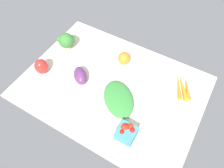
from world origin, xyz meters
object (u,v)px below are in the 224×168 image
Objects in this scene: leafy_greens_clump at (119,99)px; broccoli_head at (66,40)px; heirloom_tomato_orange at (124,58)px; eggplant at (80,76)px; bell_pepper_red at (41,66)px; carrot_bunch at (183,87)px; berry_basket at (126,132)px.

leafy_greens_clump is 2.05× the size of broccoli_head.
leafy_greens_clump is at bearing -20.73° from broccoli_head.
broccoli_head reaches higher than heirloom_tomato_orange.
bell_pepper_red is (-23.51, -6.92, 1.31)cm from eggplant.
leafy_greens_clump is 1.42× the size of carrot_bunch.
broccoli_head is 28.41cm from eggplant.
bell_pepper_red reaches higher than eggplant.
eggplant is 1.27× the size of bell_pepper_red.
leafy_greens_clump is 3.17× the size of heirloom_tomato_orange.
heirloom_tomato_orange is at bearing -78.80° from eggplant.
berry_basket is at bearing -59.95° from heirloom_tomato_orange.
broccoli_head is 0.70× the size of carrot_bunch.
carrot_bunch is 84.82cm from bell_pepper_red.
carrot_bunch is (39.36, -0.29, -2.59)cm from heirloom_tomato_orange.
berry_basket is 0.53× the size of carrot_bunch.
carrot_bunch is at bearing 42.97° from leafy_greens_clump.
bell_pepper_red is (-1.03, -23.96, -2.09)cm from broccoli_head.
berry_basket is at bearing -9.37° from bell_pepper_red.
broccoli_head reaches higher than leafy_greens_clump.
eggplant is 43.90cm from berry_basket.
broccoli_head is 1.31× the size of berry_basket.
heirloom_tomato_orange is (15.78, 24.91, 0.23)cm from eggplant.
leafy_greens_clump is 50.80cm from bell_pepper_red.
broccoli_head is 1.22× the size of bell_pepper_red.
bell_pepper_red is (-39.29, -31.83, 1.08)cm from heirloom_tomato_orange.
leafy_greens_clump is 38.56cm from carrot_bunch.
eggplant is 0.72× the size of carrot_bunch.
eggplant is 24.55cm from bell_pepper_red.
heirloom_tomato_orange reaches higher than leafy_greens_clump.
leafy_greens_clump is 1.97× the size of eggplant.
bell_pepper_red is at bearing 59.95° from eggplant.
leafy_greens_clump is at bearing -137.03° from carrot_bunch.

